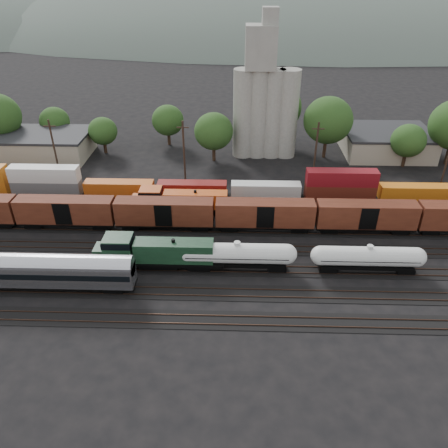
{
  "coord_description": "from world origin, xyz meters",
  "views": [
    {
      "loc": [
        -2.37,
        -52.92,
        36.49
      ],
      "look_at": [
        -4.04,
        2.0,
        3.0
      ],
      "focal_mm": 35.0,
      "sensor_mm": 36.0,
      "label": 1
    }
  ],
  "objects_px": {
    "green_locomotive": "(151,252)",
    "orange_locomotive": "(178,201)",
    "passenger_coach": "(44,270)",
    "grain_silo": "(265,103)",
    "tank_car_a": "(237,254)"
  },
  "relations": [
    {
      "from": "tank_car_a",
      "to": "grain_silo",
      "type": "height_order",
      "value": "grain_silo"
    },
    {
      "from": "passenger_coach",
      "to": "grain_silo",
      "type": "relative_size",
      "value": 0.78
    },
    {
      "from": "tank_car_a",
      "to": "orange_locomotive",
      "type": "xyz_separation_m",
      "value": [
        -9.82,
        15.0,
        -0.04
      ]
    },
    {
      "from": "grain_silo",
      "to": "orange_locomotive",
      "type": "bearing_deg",
      "value": -120.31
    },
    {
      "from": "green_locomotive",
      "to": "tank_car_a",
      "type": "xyz_separation_m",
      "value": [
        11.56,
        -0.0,
        -0.14
      ]
    },
    {
      "from": "green_locomotive",
      "to": "orange_locomotive",
      "type": "relative_size",
      "value": 1.02
    },
    {
      "from": "green_locomotive",
      "to": "passenger_coach",
      "type": "xyz_separation_m",
      "value": [
        -12.63,
        -5.0,
        0.5
      ]
    },
    {
      "from": "passenger_coach",
      "to": "orange_locomotive",
      "type": "height_order",
      "value": "passenger_coach"
    },
    {
      "from": "passenger_coach",
      "to": "grain_silo",
      "type": "bearing_deg",
      "value": 57.27
    },
    {
      "from": "tank_car_a",
      "to": "passenger_coach",
      "type": "relative_size",
      "value": 0.71
    },
    {
      "from": "green_locomotive",
      "to": "tank_car_a",
      "type": "height_order",
      "value": "green_locomotive"
    },
    {
      "from": "passenger_coach",
      "to": "orange_locomotive",
      "type": "xyz_separation_m",
      "value": [
        14.37,
        20.0,
        -0.69
      ]
    },
    {
      "from": "passenger_coach",
      "to": "grain_silo",
      "type": "distance_m",
      "value": 55.28
    },
    {
      "from": "green_locomotive",
      "to": "orange_locomotive",
      "type": "height_order",
      "value": "green_locomotive"
    },
    {
      "from": "passenger_coach",
      "to": "grain_silo",
      "type": "xyz_separation_m",
      "value": [
        29.57,
        46.0,
        8.09
      ]
    }
  ]
}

